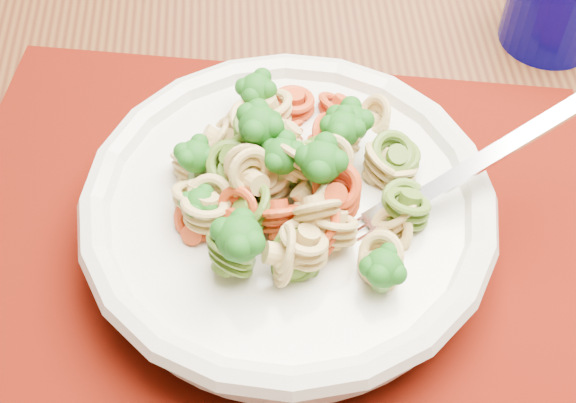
# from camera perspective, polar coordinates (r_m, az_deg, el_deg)

# --- Properties ---
(dining_table) EXTENTS (1.76, 1.44, 0.77)m
(dining_table) POSITION_cam_1_polar(r_m,az_deg,el_deg) (0.63, 0.06, -3.29)
(dining_table) COLOR #5A3519
(dining_table) RESTS_ON ground
(placemat) EXTENTS (0.47, 0.39, 0.00)m
(placemat) POSITION_cam_1_polar(r_m,az_deg,el_deg) (0.51, -1.60, -3.02)
(placemat) COLOR #4C0C03
(placemat) RESTS_ON dining_table
(pasta_bowl) EXTENTS (0.25, 0.25, 0.05)m
(pasta_bowl) POSITION_cam_1_polar(r_m,az_deg,el_deg) (0.49, 0.00, -0.75)
(pasta_bowl) COLOR silver
(pasta_bowl) RESTS_ON placemat
(pasta_broccoli_heap) EXTENTS (0.22, 0.22, 0.06)m
(pasta_broccoli_heap) POSITION_cam_1_polar(r_m,az_deg,el_deg) (0.48, 0.00, 0.44)
(pasta_broccoli_heap) COLOR tan
(pasta_broccoli_heap) RESTS_ON pasta_bowl
(fork) EXTENTS (0.15, 0.14, 0.08)m
(fork) POSITION_cam_1_polar(r_m,az_deg,el_deg) (0.47, 7.18, -1.12)
(fork) COLOR silver
(fork) RESTS_ON pasta_bowl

